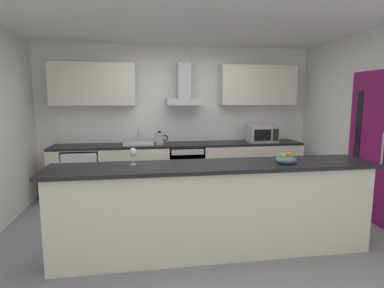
{
  "coord_description": "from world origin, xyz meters",
  "views": [
    {
      "loc": [
        -0.66,
        -3.81,
        1.69
      ],
      "look_at": [
        0.03,
        0.49,
        1.05
      ],
      "focal_mm": 29.62,
      "sensor_mm": 36.0,
      "label": 1
    }
  ],
  "objects": [
    {
      "name": "ground",
      "position": [
        0.0,
        0.0,
        -0.01
      ],
      "size": [
        5.89,
        4.83,
        0.02
      ],
      "primitive_type": "cube",
      "color": "gray"
    },
    {
      "name": "ceiling",
      "position": [
        0.0,
        0.0,
        2.61
      ],
      "size": [
        5.89,
        4.83,
        0.02
      ],
      "primitive_type": "cube",
      "color": "white"
    },
    {
      "name": "wall_back",
      "position": [
        0.0,
        1.97,
        1.3
      ],
      "size": [
        5.89,
        0.12,
        2.6
      ],
      "primitive_type": "cube",
      "color": "white",
      "rests_on": "ground"
    },
    {
      "name": "wall_right",
      "position": [
        2.51,
        0.0,
        1.3
      ],
      "size": [
        0.12,
        4.83,
        2.6
      ],
      "primitive_type": "cube",
      "color": "white",
      "rests_on": "ground"
    },
    {
      "name": "backsplash_tile",
      "position": [
        0.0,
        1.9,
        1.23
      ],
      "size": [
        4.16,
        0.02,
        0.66
      ],
      "primitive_type": "cube",
      "color": "white"
    },
    {
      "name": "counter_back",
      "position": [
        0.0,
        1.59,
        0.45
      ],
      "size": [
        4.31,
        0.6,
        0.9
      ],
      "color": "beige",
      "rests_on": "ground"
    },
    {
      "name": "counter_island",
      "position": [
        0.1,
        -0.61,
        0.5
      ],
      "size": [
        3.48,
        0.64,
        0.99
      ],
      "color": "beige",
      "rests_on": "ground"
    },
    {
      "name": "upper_cabinets",
      "position": [
        -0.0,
        1.74,
        1.91
      ],
      "size": [
        4.25,
        0.32,
        0.7
      ],
      "color": "beige"
    },
    {
      "name": "side_door",
      "position": [
        2.43,
        0.03,
        1.03
      ],
      "size": [
        0.08,
        0.85,
        2.05
      ],
      "color": "#7A1456",
      "rests_on": "ground"
    },
    {
      "name": "oven",
      "position": [
        0.09,
        1.57,
        0.46
      ],
      "size": [
        0.6,
        0.62,
        0.8
      ],
      "color": "slate",
      "rests_on": "ground"
    },
    {
      "name": "refrigerator",
      "position": [
        -1.64,
        1.57,
        0.43
      ],
      "size": [
        0.58,
        0.6,
        0.85
      ],
      "color": "white",
      "rests_on": "ground"
    },
    {
      "name": "microwave",
      "position": [
        1.47,
        1.54,
        1.05
      ],
      "size": [
        0.5,
        0.38,
        0.3
      ],
      "color": "#B7BABC",
      "rests_on": "counter_back"
    },
    {
      "name": "sink",
      "position": [
        -0.71,
        1.58,
        0.93
      ],
      "size": [
        0.5,
        0.4,
        0.26
      ],
      "color": "silver",
      "rests_on": "counter_back"
    },
    {
      "name": "kettle",
      "position": [
        -0.36,
        1.53,
        1.01
      ],
      "size": [
        0.29,
        0.15,
        0.24
      ],
      "color": "#B7BABC",
      "rests_on": "counter_back"
    },
    {
      "name": "range_hood",
      "position": [
        0.09,
        1.7,
        1.79
      ],
      "size": [
        0.62,
        0.45,
        0.72
      ],
      "color": "#B7BABC"
    },
    {
      "name": "wine_glass",
      "position": [
        -0.75,
        -0.49,
        1.11
      ],
      "size": [
        0.08,
        0.08,
        0.18
      ],
      "color": "silver",
      "rests_on": "counter_island"
    },
    {
      "name": "fruit_bowl",
      "position": [
        0.86,
        -0.67,
        1.04
      ],
      "size": [
        0.22,
        0.22,
        0.13
      ],
      "color": "slate",
      "rests_on": "counter_island"
    }
  ]
}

